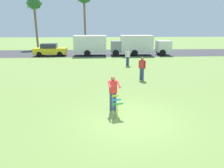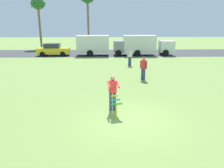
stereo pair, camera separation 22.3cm
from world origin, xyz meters
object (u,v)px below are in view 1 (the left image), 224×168
Objects in this scene: person_kite_flyer at (113,92)px; kite_held at (116,101)px; parked_truck_grey_van at (96,45)px; person_walker_near at (128,57)px; person_walker_far at (142,68)px; parked_car_yellow at (50,50)px; palm_tree_right_near at (84,0)px; parked_truck_white_box at (142,45)px; palm_tree_left_near at (34,5)px.

kite_held is at bearing -81.98° from person_kite_flyer.
parked_truck_grey_van is 8.12m from person_walker_near.
parked_truck_grey_van is 3.89× the size of person_walker_far.
parked_car_yellow is at bearing 110.77° from kite_held.
parked_truck_grey_van is 3.89× the size of person_walker_near.
person_kite_flyer is 29.69m from palm_tree_right_near.
person_kite_flyer is 0.26× the size of parked_truck_grey_van.
kite_held is 20.16m from parked_truck_white_box.
parked_car_yellow is at bearing 127.04° from person_walker_far.
palm_tree_right_near reaches higher than person_walker_near.
parked_car_yellow is at bearing -111.88° from palm_tree_right_near.
kite_held is 0.66× the size of person_walker_far.
palm_tree_left_near is (-11.51, 27.84, 6.09)m from person_kite_flyer.
parked_truck_grey_van and parked_truck_white_box have the same top height.
person_walker_near reaches higher than kite_held.
person_kite_flyer and person_walker_near have the same top height.
kite_held is at bearing -104.01° from parked_truck_white_box.
person_kite_flyer is 1.00× the size of person_walker_near.
kite_held is 0.12× the size of palm_tree_right_near.
parked_truck_grey_van is 14.83m from palm_tree_left_near.
person_walker_far is (14.00, -22.05, -6.10)m from palm_tree_left_near.
palm_tree_left_near reaches higher than parked_truck_white_box.
palm_tree_left_near is at bearing 129.55° from person_walker_near.
palm_tree_right_near is 24.63m from person_walker_far.
person_kite_flyer is 0.18× the size of palm_tree_right_near.
palm_tree_left_near is 4.88× the size of person_walker_near.
palm_tree_right_near is (-3.45, 29.41, 7.24)m from kite_held.
parked_truck_grey_van is at bearing -41.34° from palm_tree_left_near.
palm_tree_left_near reaches higher than parked_truck_grey_van.
palm_tree_left_near is at bearing 112.46° from person_kite_flyer.
parked_truck_grey_van is 0.71× the size of palm_tree_right_near.
parked_truck_grey_van reaches higher than parked_car_yellow.
parked_car_yellow is 11.96m from person_walker_near.
kite_held is 6.98m from person_walker_far.
parked_car_yellow is 0.64× the size of parked_truck_white_box.
palm_tree_right_near is (-8.33, 9.87, 6.61)m from parked_truck_white_box.
parked_car_yellow is 12.31m from parked_truck_white_box.
person_walker_near is (5.43, -17.27, -7.08)m from palm_tree_right_near.
person_walker_near is (13.60, -16.46, -6.10)m from palm_tree_left_near.
parked_truck_grey_van is (6.10, 0.00, 0.64)m from parked_car_yellow.
palm_tree_left_near reaches higher than parked_car_yellow.
person_walker_far is at bearing -74.09° from parked_truck_grey_van.
palm_tree_left_near is at bearing 114.87° from parked_car_yellow.
parked_truck_grey_van is at bearing 180.00° from parked_truck_white_box.
kite_held is 0.14× the size of palm_tree_left_near.
palm_tree_left_near reaches higher than kite_held.
parked_truck_white_box is at bearing 79.14° from person_walker_far.
person_kite_flyer is 0.80m from kite_held.
parked_truck_white_box is at bearing 75.99° from kite_held.
palm_tree_right_near is at bearing 5.63° from palm_tree_left_near.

